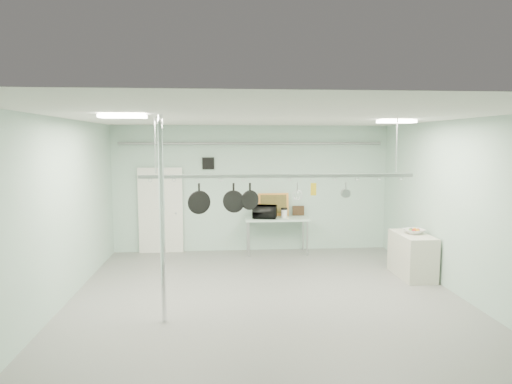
{
  "coord_description": "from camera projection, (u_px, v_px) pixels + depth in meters",
  "views": [
    {
      "loc": [
        -0.83,
        -7.55,
        2.8
      ],
      "look_at": [
        -0.13,
        1.0,
        1.85
      ],
      "focal_mm": 32.0,
      "sensor_mm": 36.0,
      "label": 1
    }
  ],
  "objects": [
    {
      "name": "skillet_left",
      "position": [
        199.0,
        199.0,
        7.86
      ],
      "size": [
        0.4,
        0.2,
        0.53
      ],
      "primitive_type": null,
      "rotation": [
        0.0,
        0.0,
        0.36
      ],
      "color": "black",
      "rests_on": "pot_rack"
    },
    {
      "name": "wall_vent",
      "position": [
        208.0,
        163.0,
        11.45
      ],
      "size": [
        0.3,
        0.04,
        0.3
      ],
      "primitive_type": "cube",
      "color": "black",
      "rests_on": "back_wall"
    },
    {
      "name": "microwave",
      "position": [
        265.0,
        212.0,
        11.28
      ],
      "size": [
        0.65,
        0.51,
        0.32
      ],
      "primitive_type": "imported",
      "rotation": [
        0.0,
        0.0,
        2.92
      ],
      "color": "black",
      "rests_on": "prep_table"
    },
    {
      "name": "fruit_bowl",
      "position": [
        414.0,
        231.0,
        9.42
      ],
      "size": [
        0.49,
        0.49,
        0.1
      ],
      "primitive_type": "imported",
      "rotation": [
        0.0,
        0.0,
        0.28
      ],
      "color": "silver",
      "rests_on": "side_cabinet"
    },
    {
      "name": "painting_large",
      "position": [
        273.0,
        205.0,
        11.63
      ],
      "size": [
        0.78,
        0.14,
        0.58
      ],
      "primitive_type": "cube",
      "rotation": [
        -0.14,
        0.0,
        0.01
      ],
      "color": "#D08238",
      "rests_on": "prep_table"
    },
    {
      "name": "chrome_pole",
      "position": [
        162.0,
        220.0,
        6.95
      ],
      "size": [
        0.08,
        0.08,
        3.2
      ],
      "primitive_type": "cylinder",
      "color": "silver",
      "rests_on": "floor"
    },
    {
      "name": "back_wall",
      "position": [
        252.0,
        189.0,
        11.63
      ],
      "size": [
        7.0,
        0.02,
        3.2
      ],
      "primitive_type": "cube",
      "color": "#A9CBBB",
      "rests_on": "floor"
    },
    {
      "name": "saucepan",
      "position": [
        346.0,
        190.0,
        8.05
      ],
      "size": [
        0.17,
        0.11,
        0.28
      ],
      "primitive_type": null,
      "rotation": [
        0.0,
        0.0,
        -0.15
      ],
      "color": "#ACACB1",
      "rests_on": "pot_rack"
    },
    {
      "name": "floor",
      "position": [
        268.0,
        305.0,
        7.86
      ],
      "size": [
        8.0,
        8.0,
        0.0
      ],
      "primitive_type": "plane",
      "color": "gray",
      "rests_on": "ground"
    },
    {
      "name": "fruit_cluster",
      "position": [
        414.0,
        229.0,
        9.41
      ],
      "size": [
        0.24,
        0.24,
        0.09
      ],
      "primitive_type": null,
      "color": "#B21610",
      "rests_on": "fruit_bowl"
    },
    {
      "name": "skillet_right",
      "position": [
        250.0,
        196.0,
        7.92
      ],
      "size": [
        0.34,
        0.2,
        0.47
      ],
      "primitive_type": null,
      "rotation": [
        0.0,
        0.0,
        0.45
      ],
      "color": "black",
      "rests_on": "pot_rack"
    },
    {
      "name": "coffee_canister",
      "position": [
        284.0,
        214.0,
        11.36
      ],
      "size": [
        0.2,
        0.2,
        0.21
      ],
      "primitive_type": "cylinder",
      "rotation": [
        0.0,
        0.0,
        0.39
      ],
      "color": "silver",
      "rests_on": "prep_table"
    },
    {
      "name": "right_wall",
      "position": [
        467.0,
        210.0,
        7.96
      ],
      "size": [
        0.02,
        8.0,
        3.2
      ],
      "primitive_type": "cube",
      "color": "#A9CBBB",
      "rests_on": "floor"
    },
    {
      "name": "light_panel_left",
      "position": [
        123.0,
        116.0,
        6.54
      ],
      "size": [
        0.65,
        0.3,
        0.05
      ],
      "primitive_type": "cube",
      "color": "white",
      "rests_on": "ceiling"
    },
    {
      "name": "grater",
      "position": [
        313.0,
        189.0,
        8.0
      ],
      "size": [
        0.1,
        0.05,
        0.24
      ],
      "primitive_type": null,
      "rotation": [
        0.0,
        0.0,
        -0.37
      ],
      "color": "yellow",
      "rests_on": "pot_rack"
    },
    {
      "name": "pot_rack",
      "position": [
        278.0,
        174.0,
        7.92
      ],
      "size": [
        4.8,
        0.06,
        1.0
      ],
      "color": "#B7B7BC",
      "rests_on": "ceiling"
    },
    {
      "name": "side_cabinet",
      "position": [
        412.0,
        255.0,
        9.45
      ],
      "size": [
        0.6,
        1.2,
        0.9
      ],
      "primitive_type": "cube",
      "color": "beige",
      "rests_on": "floor"
    },
    {
      "name": "conduit_pipe",
      "position": [
        252.0,
        143.0,
        11.41
      ],
      "size": [
        6.6,
        0.07,
        0.07
      ],
      "primitive_type": "cylinder",
      "rotation": [
        0.0,
        1.57,
        0.0
      ],
      "color": "gray",
      "rests_on": "back_wall"
    },
    {
      "name": "whisk",
      "position": [
        297.0,
        192.0,
        7.98
      ],
      "size": [
        0.19,
        0.19,
        0.34
      ],
      "primitive_type": null,
      "rotation": [
        0.0,
        0.0,
        -0.07
      ],
      "color": "#A6A5AA",
      "rests_on": "pot_rack"
    },
    {
      "name": "ceiling",
      "position": [
        269.0,
        118.0,
        7.5
      ],
      "size": [
        7.0,
        8.0,
        0.02
      ],
      "primitive_type": "cube",
      "color": "silver",
      "rests_on": "back_wall"
    },
    {
      "name": "door",
      "position": [
        161.0,
        211.0,
        11.46
      ],
      "size": [
        1.1,
        0.1,
        2.2
      ],
      "primitive_type": "cube",
      "color": "silver",
      "rests_on": "floor"
    },
    {
      "name": "prep_table",
      "position": [
        277.0,
        221.0,
        11.38
      ],
      "size": [
        1.6,
        0.7,
        0.91
      ],
      "color": "silver",
      "rests_on": "floor"
    },
    {
      "name": "light_panel_right",
      "position": [
        396.0,
        121.0,
        8.29
      ],
      "size": [
        0.65,
        0.3,
        0.05
      ],
      "primitive_type": "cube",
      "color": "white",
      "rests_on": "ceiling"
    },
    {
      "name": "skillet_mid",
      "position": [
        234.0,
        198.0,
        7.9
      ],
      "size": [
        0.39,
        0.18,
        0.53
      ],
      "primitive_type": null,
      "rotation": [
        0.0,
        0.0,
        -0.33
      ],
      "color": "black",
      "rests_on": "pot_rack"
    },
    {
      "name": "painting_small",
      "position": [
        298.0,
        211.0,
        11.7
      ],
      "size": [
        0.31,
        0.11,
        0.25
      ],
      "primitive_type": "cube",
      "rotation": [
        -0.17,
        0.0,
        -0.08
      ],
      "color": "#301F11",
      "rests_on": "prep_table"
    }
  ]
}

